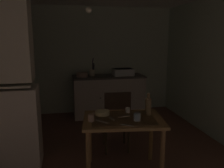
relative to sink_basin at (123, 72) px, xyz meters
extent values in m
plane|color=brown|center=(-0.73, -1.80, -0.97)|extent=(5.24, 5.24, 0.00)
cube|color=beige|center=(-0.73, 0.37, 0.23)|extent=(3.94, 0.10, 2.40)
cube|color=beige|center=(-2.13, -1.89, -0.43)|extent=(1.00, 0.46, 1.08)
cube|color=beige|center=(-0.33, 0.00, -0.54)|extent=(1.54, 0.60, 0.86)
cube|color=#514A44|center=(-0.33, 0.00, -0.09)|extent=(1.57, 0.63, 0.03)
sphere|color=#2D2823|center=(-0.56, -0.31, -0.49)|extent=(0.02, 0.02, 0.02)
cube|color=white|center=(0.00, 0.00, 0.00)|extent=(0.44, 0.34, 0.15)
cube|color=black|center=(0.00, 0.00, 0.07)|extent=(0.38, 0.28, 0.01)
cylinder|color=#232328|center=(-0.66, 0.05, 0.06)|extent=(0.05, 0.05, 0.28)
cylinder|color=#232328|center=(-0.66, -0.02, 0.16)|extent=(0.03, 0.12, 0.03)
cylinder|color=#2A1833|center=(-0.66, 0.11, 0.25)|extent=(0.02, 0.16, 0.12)
cylinder|color=tan|center=(-0.91, -0.05, -0.03)|extent=(0.25, 0.25, 0.09)
cylinder|color=beige|center=(-0.69, 0.05, -0.01)|extent=(0.12, 0.12, 0.14)
cube|color=brown|center=(-0.58, -2.31, -0.26)|extent=(1.06, 0.81, 0.04)
cube|color=#F4E1CE|center=(-0.58, -2.31, -0.24)|extent=(0.83, 0.63, 0.00)
cylinder|color=brown|center=(-1.04, -2.53, -0.62)|extent=(0.06, 0.06, 0.69)
cylinder|color=brown|center=(-0.19, -2.65, -0.62)|extent=(0.06, 0.06, 0.69)
cylinder|color=brown|center=(-0.97, -1.97, -0.62)|extent=(0.06, 0.06, 0.69)
cylinder|color=brown|center=(-0.12, -2.09, -0.62)|extent=(0.06, 0.06, 0.69)
cube|color=#342716|center=(-0.53, -1.67, -0.53)|extent=(0.43, 0.43, 0.03)
cube|color=#36241A|center=(-0.55, -1.85, -0.27)|extent=(0.38, 0.05, 0.49)
cylinder|color=#342716|center=(-0.35, -1.51, -0.76)|extent=(0.04, 0.04, 0.42)
cylinder|color=#342716|center=(-0.69, -1.49, -0.76)|extent=(0.04, 0.04, 0.42)
cylinder|color=#342716|center=(-0.37, -1.85, -0.76)|extent=(0.04, 0.04, 0.42)
cylinder|color=#342716|center=(-0.71, -1.83, -0.76)|extent=(0.04, 0.04, 0.42)
cylinder|color=beige|center=(-0.81, -2.12, -0.22)|extent=(0.19, 0.19, 0.05)
cylinder|color=white|center=(-0.46, -2.10, -0.21)|extent=(0.06, 0.06, 0.07)
cylinder|color=#9EB2C6|center=(-0.44, -2.42, -0.20)|extent=(0.08, 0.08, 0.09)
cylinder|color=tan|center=(-0.98, -2.33, -0.20)|extent=(0.08, 0.08, 0.08)
cylinder|color=olive|center=(-0.23, -2.24, -0.14)|extent=(0.08, 0.08, 0.21)
cylinder|color=olive|center=(-0.23, -2.24, 0.01)|extent=(0.03, 0.03, 0.07)
cube|color=silver|center=(-0.86, -2.37, -0.24)|extent=(0.14, 0.16, 0.00)
cube|color=beige|center=(-0.73, -2.30, -0.24)|extent=(0.06, 0.14, 0.00)
cube|color=beige|center=(-0.60, -2.56, -0.24)|extent=(0.14, 0.11, 0.00)
cube|color=beige|center=(-0.55, -2.25, -0.24)|extent=(0.15, 0.04, 0.00)
sphere|color=#F9EFCC|center=(-0.93, -1.82, 1.09)|extent=(0.08, 0.08, 0.08)
camera|label=1|loc=(-1.27, -4.96, 0.73)|focal=37.23mm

